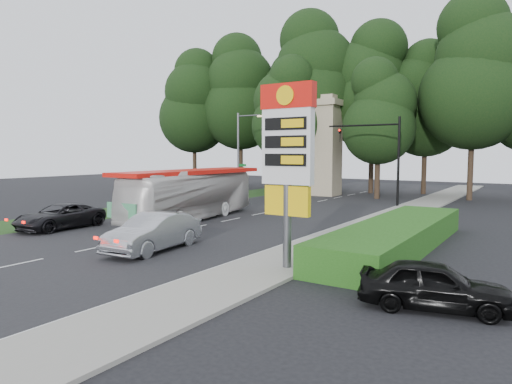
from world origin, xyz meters
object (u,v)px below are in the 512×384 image
Objects in this scene: sedan_silver at (154,232)px; monument at (326,145)px; parked_car_black at (434,285)px; transit_bus at (191,195)px; suv_charcoal at (60,217)px; streetlight_signs at (240,152)px; traffic_signal_mast at (382,149)px; gas_station_pylon at (288,150)px.

monument is at bearing 92.43° from sedan_silver.
sedan_silver is at bearing 71.45° from parked_car_black.
transit_bus is 7.96m from suv_charcoal.
traffic_signal_mast is at bearing 8.92° from streetlight_signs.
gas_station_pylon is 0.95× the size of traffic_signal_mast.
sedan_silver is at bearing -64.75° from streetlight_signs.
streetlight_signs reaches higher than traffic_signal_mast.
gas_station_pylon is at bearing -80.91° from traffic_signal_mast.
parked_car_black is (21.70, -21.51, -3.75)m from streetlight_signs.
gas_station_pylon is 1.35× the size of sedan_silver.
monument reaches higher than sedan_silver.
sedan_silver is (4.60, -28.31, -4.27)m from monument.
gas_station_pylon is at bearing -41.48° from transit_bus.
traffic_signal_mast is 24.53m from suv_charcoal.
streetlight_signs is at bearing -121.97° from monument.
gas_station_pylon reaches higher than sedan_silver.
sedan_silver is 0.99× the size of suv_charcoal.
suv_charcoal is (0.79, -19.10, -3.73)m from streetlight_signs.
streetlight_signs is 1.97× the size of parked_car_black.
gas_station_pylon is at bearing -68.20° from monument.
suv_charcoal is (-3.81, -6.93, -0.91)m from transit_bus.
monument is 1.97× the size of suv_charcoal.
transit_bus is at bearing -119.68° from traffic_signal_mast.
sedan_silver is at bearing -10.08° from suv_charcoal.
gas_station_pylon is at bearing -51.04° from streetlight_signs.
streetlight_signs is at bearing 32.30° from parked_car_black.
traffic_signal_mast reaches higher than parked_car_black.
parked_car_black is (9.03, -23.50, -3.98)m from traffic_signal_mast.
monument is at bearing 58.03° from streetlight_signs.
transit_bus reaches higher than parked_car_black.
transit_bus is at bearing 48.40° from parked_car_black.
parked_car_black is (16.72, -29.50, -4.41)m from monument.
parked_car_black is at bearing -8.74° from suv_charcoal.
gas_station_pylon is at bearing -4.12° from sedan_silver.
gas_station_pylon is 0.59× the size of transit_bus.
parked_car_black is (5.52, -1.49, -3.76)m from gas_station_pylon.
gas_station_pylon is 1.69× the size of parked_car_black.
streetlight_signs is 1.58× the size of sedan_silver.
suv_charcoal is at bearing -126.18° from transit_bus.
parked_car_black is at bearing -36.02° from transit_bus.
sedan_silver is at bearing -177.33° from gas_station_pylon.
streetlight_signs is 13.31m from transit_bus.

